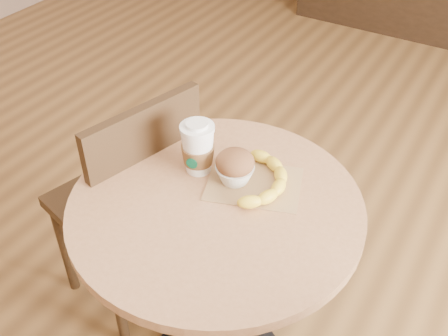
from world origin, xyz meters
name	(u,v)px	position (x,y,z in m)	size (l,w,h in m)	color
cafe_table	(216,255)	(-0.06, 0.07, 0.55)	(0.74, 0.74, 0.75)	black
chair_left	(132,201)	(-0.44, 0.16, 0.50)	(0.49, 0.49, 0.90)	#352312
kraft_bag	(254,184)	(-0.01, 0.17, 0.75)	(0.24, 0.18, 0.00)	#9D774C
coffee_cup	(198,149)	(-0.17, 0.15, 0.82)	(0.09, 0.09, 0.15)	white
muffin	(235,167)	(-0.06, 0.16, 0.80)	(0.10, 0.10, 0.09)	silver
banana	(262,180)	(0.01, 0.18, 0.77)	(0.16, 0.24, 0.03)	yellow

